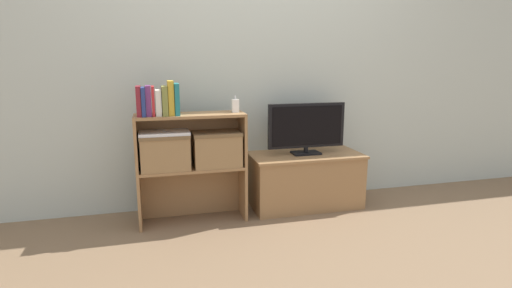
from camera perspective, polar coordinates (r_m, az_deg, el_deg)
name	(u,v)px	position (r m, az deg, el deg)	size (l,w,h in m)	color
ground_plane	(260,220)	(3.02, 0.64, -10.82)	(16.00, 16.00, 0.00)	brown
wall_back	(246,56)	(3.22, -1.50, 12.52)	(10.00, 0.05, 2.40)	#B2BCB2
tv_stand	(305,180)	(3.26, 7.02, -5.09)	(0.89, 0.44, 0.43)	olive
tv	(307,127)	(3.16, 7.23, 2.42)	(0.63, 0.14, 0.40)	black
bookshelf_lower_tier	(192,185)	(3.02, -9.16, -5.77)	(0.77, 0.26, 0.41)	olive
bookshelf_upper_tier	(190,132)	(2.92, -9.41, 1.67)	(0.77, 0.26, 0.38)	olive
book_maroon	(139,101)	(2.80, -16.42, 5.89)	(0.03, 0.14, 0.20)	maroon
book_navy	(143,102)	(2.80, -15.78, 5.84)	(0.03, 0.15, 0.19)	navy
book_plum	(148,101)	(2.80, -15.11, 5.98)	(0.04, 0.12, 0.20)	#6B2D66
book_crimson	(153,101)	(2.80, -14.48, 5.98)	(0.02, 0.13, 0.20)	#B22328
book_ivory	(158,103)	(2.80, -13.78, 5.75)	(0.04, 0.13, 0.17)	silver
book_olive	(165,101)	(2.80, -12.91, 6.04)	(0.04, 0.15, 0.20)	olive
book_mustard	(171,98)	(2.80, -12.07, 6.45)	(0.04, 0.13, 0.23)	gold
book_teal	(177,99)	(2.80, -11.27, 6.30)	(0.03, 0.15, 0.22)	#1E7075
baby_monitor	(235,106)	(2.89, -2.98, 5.48)	(0.05, 0.03, 0.12)	white
storage_basket_left	(165,150)	(2.87, -12.85, -0.87)	(0.34, 0.23, 0.25)	#937047
storage_basket_right	(217,147)	(2.90, -5.62, -0.48)	(0.34, 0.23, 0.25)	#937047
laptop	(164,133)	(2.84, -12.97, 1.58)	(0.34, 0.21, 0.02)	white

